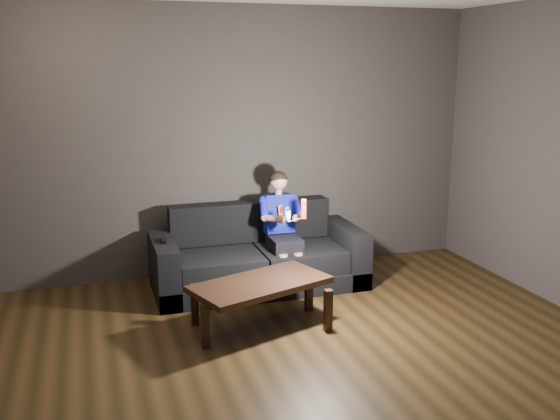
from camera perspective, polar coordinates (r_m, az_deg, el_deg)
name	(u,v)px	position (r m, az deg, el deg)	size (l,w,h in m)	color
floor	(327,381)	(4.47, 4.29, -15.31)	(5.00, 5.00, 0.00)	black
back_wall	(238,142)	(6.36, -3.89, 6.19)	(5.00, 0.04, 2.70)	#37322F
sofa	(258,261)	(6.09, -2.05, -4.68)	(2.02, 0.87, 0.78)	black
child	(282,220)	(5.99, 0.17, -0.91)	(0.42, 0.52, 1.03)	black
wii_remote_red	(304,209)	(5.60, 2.18, 0.11)	(0.06, 0.07, 0.18)	#E3421A
nunchuk_white	(288,214)	(5.57, 0.71, -0.37)	(0.06, 0.09, 0.14)	white
wii_remote_black	(163,240)	(5.77, -10.61, -2.72)	(0.05, 0.16, 0.03)	black
coffee_table	(260,288)	(5.12, -1.80, -7.10)	(1.23, 0.90, 0.40)	black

